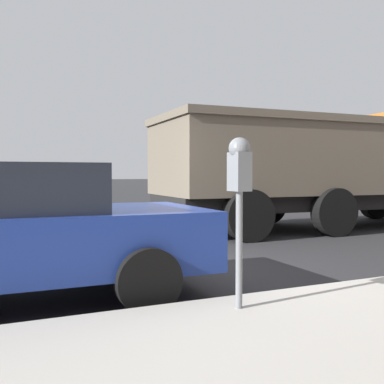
% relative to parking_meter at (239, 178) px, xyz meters
% --- Properties ---
extents(ground_plane, '(220.00, 220.00, 0.00)m').
position_rel_parking_meter_xyz_m(ground_plane, '(2.59, 0.03, -1.30)').
color(ground_plane, '#2B2B2D').
extents(parking_meter, '(0.21, 0.19, 1.50)m').
position_rel_parking_meter_xyz_m(parking_meter, '(0.00, 0.00, 0.00)').
color(parking_meter, gray).
rests_on(parking_meter, sidewalk).
extents(dump_truck, '(3.18, 8.52, 2.93)m').
position_rel_parking_meter_xyz_m(dump_truck, '(5.41, -5.64, 0.29)').
color(dump_truck, black).
rests_on(dump_truck, ground_plane).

